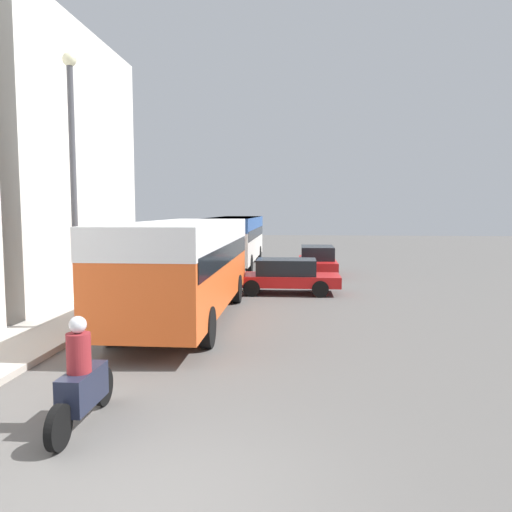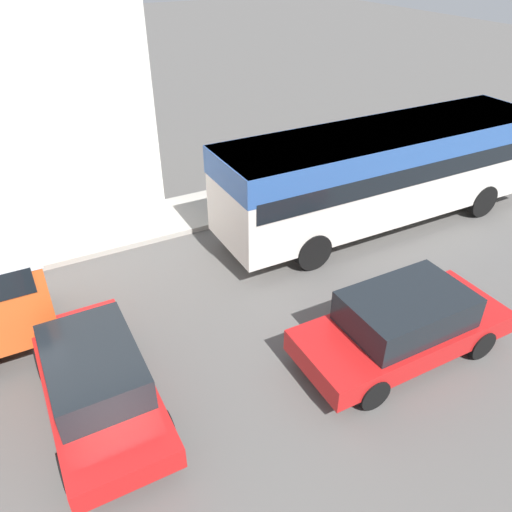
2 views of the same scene
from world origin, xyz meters
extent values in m
cube|color=silver|center=(-2.03, 23.38, 1.69)|extent=(2.42, 9.89, 2.38)
cube|color=#2D569E|center=(-2.03, 23.38, 2.52)|extent=(2.45, 9.94, 0.71)
cube|color=black|center=(-2.03, 23.38, 1.99)|extent=(2.47, 9.50, 0.52)
cylinder|color=black|center=(-3.14, 26.45, 0.50)|extent=(0.28, 1.00, 1.00)
cylinder|color=black|center=(-0.91, 26.45, 0.50)|extent=(0.28, 1.00, 1.00)
cylinder|color=black|center=(-3.14, 20.31, 0.50)|extent=(0.28, 1.00, 1.00)
cylinder|color=black|center=(-0.91, 20.31, 0.50)|extent=(0.28, 1.00, 1.00)
cube|color=red|center=(1.12, 14.41, 0.54)|extent=(4.21, 1.73, 0.43)
cube|color=black|center=(1.12, 14.41, 1.06)|extent=(2.31, 1.52, 0.62)
cylinder|color=black|center=(2.42, 15.20, 0.32)|extent=(0.64, 0.22, 0.64)
cylinder|color=black|center=(2.42, 13.61, 0.32)|extent=(0.64, 0.22, 0.64)
cylinder|color=black|center=(-0.19, 15.20, 0.32)|extent=(0.64, 0.22, 0.64)
cylinder|color=black|center=(-0.19, 13.61, 0.32)|extent=(0.64, 0.22, 0.64)
cube|color=red|center=(2.56, 20.17, 0.56)|extent=(1.82, 4.45, 0.49)
cube|color=black|center=(2.56, 20.17, 1.14)|extent=(1.60, 2.45, 0.66)
cylinder|color=black|center=(1.72, 21.55, 0.32)|extent=(0.22, 0.64, 0.64)
cylinder|color=black|center=(3.39, 21.55, 0.32)|extent=(0.22, 0.64, 0.64)
cylinder|color=black|center=(1.72, 18.79, 0.32)|extent=(0.22, 0.64, 0.64)
cylinder|color=black|center=(3.39, 18.79, 0.32)|extent=(0.22, 0.64, 0.64)
cylinder|color=#232838|center=(-5.44, 21.36, 0.57)|extent=(0.32, 0.32, 0.84)
cylinder|color=#4C6B4C|center=(-5.44, 21.36, 1.34)|extent=(0.40, 0.40, 0.70)
sphere|color=tan|center=(-5.44, 21.36, 1.80)|extent=(0.23, 0.23, 0.23)
camera|label=1|loc=(1.54, -5.19, 3.31)|focal=35.00mm
camera|label=2|loc=(7.90, 14.00, 7.31)|focal=35.00mm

